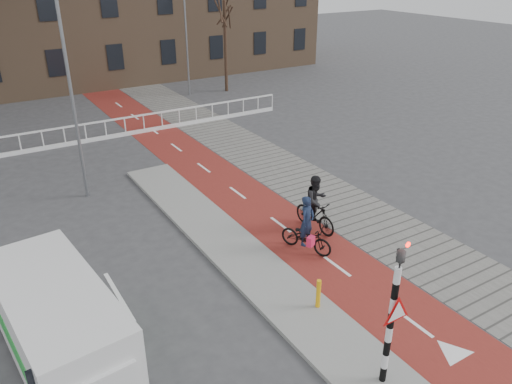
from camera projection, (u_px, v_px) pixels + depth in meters
ground at (342, 322)px, 12.61m from camera, size 120.00×120.00×0.00m
bike_lane at (214, 176)px, 21.02m from camera, size 2.50×60.00×0.01m
sidewalk at (270, 163)px, 22.35m from camera, size 3.00×60.00×0.01m
curb_island at (240, 255)px, 15.34m from camera, size 1.80×16.00×0.12m
traffic_signal at (393, 311)px, 9.92m from camera, size 0.80×0.80×3.68m
bollard at (318, 294)px, 12.81m from camera, size 0.12×0.12×0.81m
cyclist_near at (306, 233)px, 15.41m from camera, size 1.27×1.87×1.86m
cyclist_far at (315, 208)px, 16.53m from camera, size 0.89×1.86×1.96m
van at (58, 324)px, 10.91m from camera, size 2.39×4.96×2.06m
railing at (21, 148)px, 23.21m from camera, size 28.00×0.10×0.99m
tree_right at (225, 44)px, 32.98m from camera, size 0.21×0.21×6.29m
streetlight_near at (72, 97)px, 17.59m from camera, size 0.12×0.12×7.73m
streetlight_right at (186, 32)px, 31.70m from camera, size 0.12×0.12×8.06m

